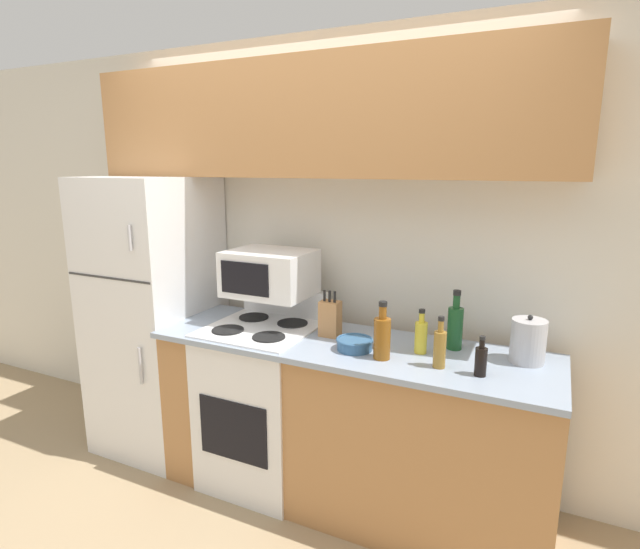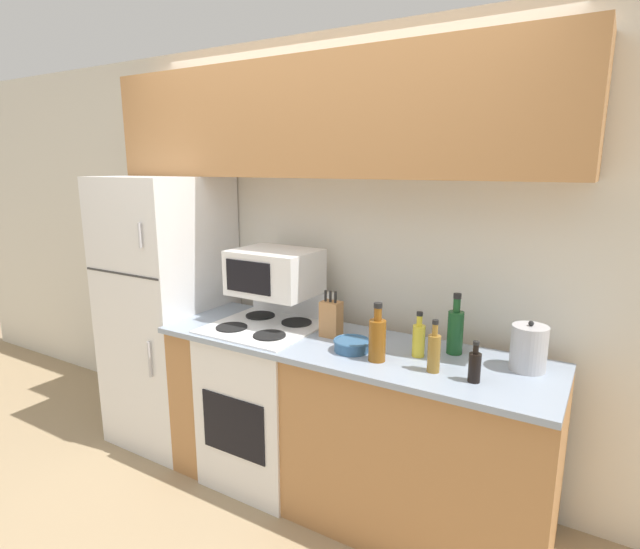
{
  "view_description": "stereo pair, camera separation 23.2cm",
  "coord_description": "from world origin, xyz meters",
  "px_view_note": "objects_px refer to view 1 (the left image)",
  "views": [
    {
      "loc": [
        1.25,
        -1.98,
        1.82
      ],
      "look_at": [
        0.18,
        0.27,
        1.27
      ],
      "focal_mm": 28.0,
      "sensor_mm": 36.0,
      "label": 1
    },
    {
      "loc": [
        1.46,
        -1.87,
        1.82
      ],
      "look_at": [
        0.18,
        0.27,
        1.27
      ],
      "focal_mm": 28.0,
      "sensor_mm": 36.0,
      "label": 2
    }
  ],
  "objects_px": {
    "bottle_vinegar": "(440,348)",
    "refrigerator": "(155,315)",
    "microwave": "(270,273)",
    "bowl": "(355,344)",
    "stove": "(263,401)",
    "kettle": "(528,341)",
    "bottle_cooking_spray": "(421,336)",
    "bottle_whiskey": "(382,336)",
    "bottle_wine_green": "(455,326)",
    "bottle_soy_sauce": "(481,360)",
    "knife_block": "(330,318)"
  },
  "relations": [
    {
      "from": "bottle_vinegar",
      "to": "refrigerator",
      "type": "bearing_deg",
      "value": 174.55
    },
    {
      "from": "bottle_vinegar",
      "to": "microwave",
      "type": "bearing_deg",
      "value": 167.89
    },
    {
      "from": "refrigerator",
      "to": "microwave",
      "type": "xyz_separation_m",
      "value": [
        0.84,
        0.04,
        0.35
      ]
    },
    {
      "from": "microwave",
      "to": "bowl",
      "type": "height_order",
      "value": "microwave"
    },
    {
      "from": "stove",
      "to": "bowl",
      "type": "xyz_separation_m",
      "value": [
        0.59,
        -0.08,
        0.47
      ]
    },
    {
      "from": "stove",
      "to": "bottle_vinegar",
      "type": "xyz_separation_m",
      "value": [
        1.02,
        -0.12,
        0.54
      ]
    },
    {
      "from": "stove",
      "to": "kettle",
      "type": "xyz_separation_m",
      "value": [
        1.37,
        0.12,
        0.54
      ]
    },
    {
      "from": "refrigerator",
      "to": "kettle",
      "type": "distance_m",
      "value": 2.22
    },
    {
      "from": "bottle_cooking_spray",
      "to": "microwave",
      "type": "bearing_deg",
      "value": 175.1
    },
    {
      "from": "refrigerator",
      "to": "microwave",
      "type": "height_order",
      "value": "refrigerator"
    },
    {
      "from": "refrigerator",
      "to": "bottle_whiskey",
      "type": "xyz_separation_m",
      "value": [
        1.59,
        -0.19,
        0.16
      ]
    },
    {
      "from": "microwave",
      "to": "bowl",
      "type": "relative_size",
      "value": 2.52
    },
    {
      "from": "refrigerator",
      "to": "microwave",
      "type": "bearing_deg",
      "value": 2.75
    },
    {
      "from": "bottle_whiskey",
      "to": "bottle_wine_green",
      "type": "xyz_separation_m",
      "value": [
        0.28,
        0.28,
        0.01
      ]
    },
    {
      "from": "bottle_soy_sauce",
      "to": "bottle_wine_green",
      "type": "xyz_separation_m",
      "value": [
        -0.17,
        0.28,
        0.05
      ]
    },
    {
      "from": "microwave",
      "to": "bottle_soy_sauce",
      "type": "distance_m",
      "value": 1.24
    },
    {
      "from": "refrigerator",
      "to": "kettle",
      "type": "bearing_deg",
      "value": 1.54
    },
    {
      "from": "bottle_soy_sauce",
      "to": "bottle_vinegar",
      "type": "relative_size",
      "value": 0.75
    },
    {
      "from": "knife_block",
      "to": "kettle",
      "type": "relative_size",
      "value": 1.1
    },
    {
      "from": "refrigerator",
      "to": "bottle_wine_green",
      "type": "relative_size",
      "value": 5.84
    },
    {
      "from": "stove",
      "to": "bottle_vinegar",
      "type": "height_order",
      "value": "bottle_vinegar"
    },
    {
      "from": "microwave",
      "to": "bottle_vinegar",
      "type": "bearing_deg",
      "value": -12.11
    },
    {
      "from": "bottle_cooking_spray",
      "to": "kettle",
      "type": "height_order",
      "value": "kettle"
    },
    {
      "from": "bottle_wine_green",
      "to": "bottle_whiskey",
      "type": "bearing_deg",
      "value": -135.46
    },
    {
      "from": "stove",
      "to": "bottle_whiskey",
      "type": "xyz_separation_m",
      "value": [
        0.75,
        -0.13,
        0.55
      ]
    },
    {
      "from": "bottle_whiskey",
      "to": "bottle_wine_green",
      "type": "bearing_deg",
      "value": 44.54
    },
    {
      "from": "stove",
      "to": "bottle_soy_sauce",
      "type": "xyz_separation_m",
      "value": [
        1.2,
        -0.13,
        0.51
      ]
    },
    {
      "from": "microwave",
      "to": "bowl",
      "type": "xyz_separation_m",
      "value": [
        0.59,
        -0.18,
        -0.27
      ]
    },
    {
      "from": "refrigerator",
      "to": "bottle_soy_sauce",
      "type": "relative_size",
      "value": 9.74
    },
    {
      "from": "bottle_cooking_spray",
      "to": "kettle",
      "type": "distance_m",
      "value": 0.49
    },
    {
      "from": "bottle_soy_sauce",
      "to": "stove",
      "type": "bearing_deg",
      "value": 173.74
    },
    {
      "from": "microwave",
      "to": "refrigerator",
      "type": "bearing_deg",
      "value": -177.25
    },
    {
      "from": "stove",
      "to": "bottle_wine_green",
      "type": "relative_size",
      "value": 3.65
    },
    {
      "from": "microwave",
      "to": "knife_block",
      "type": "xyz_separation_m",
      "value": [
        0.39,
        -0.04,
        -0.2
      ]
    },
    {
      "from": "refrigerator",
      "to": "bottle_whiskey",
      "type": "relative_size",
      "value": 6.26
    },
    {
      "from": "bottle_soy_sauce",
      "to": "kettle",
      "type": "xyz_separation_m",
      "value": [
        0.17,
        0.25,
        0.03
      ]
    },
    {
      "from": "stove",
      "to": "knife_block",
      "type": "xyz_separation_m",
      "value": [
        0.4,
        0.06,
        0.54
      ]
    },
    {
      "from": "microwave",
      "to": "bottle_cooking_spray",
      "type": "height_order",
      "value": "microwave"
    },
    {
      "from": "stove",
      "to": "microwave",
      "type": "bearing_deg",
      "value": 88.21
    },
    {
      "from": "bottle_cooking_spray",
      "to": "knife_block",
      "type": "bearing_deg",
      "value": 176.18
    },
    {
      "from": "knife_block",
      "to": "bottle_wine_green",
      "type": "bearing_deg",
      "value": 8.39
    },
    {
      "from": "microwave",
      "to": "knife_block",
      "type": "relative_size",
      "value": 1.85
    },
    {
      "from": "stove",
      "to": "bottle_soy_sauce",
      "type": "bearing_deg",
      "value": -6.26
    },
    {
      "from": "microwave",
      "to": "kettle",
      "type": "xyz_separation_m",
      "value": [
        1.37,
        0.02,
        -0.2
      ]
    },
    {
      "from": "microwave",
      "to": "kettle",
      "type": "bearing_deg",
      "value": 0.79
    },
    {
      "from": "stove",
      "to": "refrigerator",
      "type": "bearing_deg",
      "value": 175.92
    },
    {
      "from": "bottle_cooking_spray",
      "to": "bowl",
      "type": "bearing_deg",
      "value": -161.4
    },
    {
      "from": "bottle_vinegar",
      "to": "kettle",
      "type": "distance_m",
      "value": 0.43
    },
    {
      "from": "microwave",
      "to": "bowl",
      "type": "distance_m",
      "value": 0.67
    },
    {
      "from": "microwave",
      "to": "bottle_soy_sauce",
      "type": "relative_size",
      "value": 2.59
    }
  ]
}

